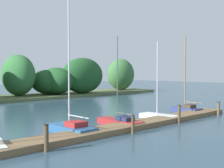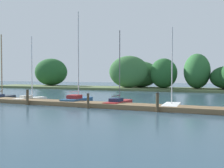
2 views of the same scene
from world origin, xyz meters
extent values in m
cube|color=brown|center=(0.00, 12.33, 0.17)|extent=(31.01, 1.80, 0.35)
ellipsoid|color=#2D6633|center=(8.76, 37.53, 3.23)|extent=(4.18, 5.87, 5.67)
ellipsoid|color=#386B38|center=(28.08, 36.78, 3.18)|extent=(5.33, 4.29, 5.56)
ellipsoid|color=#1E4C23|center=(18.11, 35.13, 3.11)|extent=(7.14, 4.34, 5.41)
ellipsoid|color=#1E4C23|center=(14.03, 36.12, 2.36)|extent=(4.36, 5.71, 3.92)
ellipsoid|color=#1E4C23|center=(13.44, 37.09, 2.21)|extent=(5.49, 5.25, 3.62)
cube|color=#285684|center=(0.45, 13.76, 0.24)|extent=(1.37, 3.52, 0.49)
cube|color=#285684|center=(0.45, 15.35, 0.22)|extent=(0.75, 0.88, 0.42)
cube|color=maroon|center=(0.45, 13.32, 0.65)|extent=(1.03, 1.06, 0.32)
cylinder|color=#B7B7BC|center=(0.45, 14.03, 4.39)|extent=(0.09, 0.09, 7.81)
cylinder|color=#B7B7BC|center=(0.45, 13.12, 1.11)|extent=(0.07, 2.02, 0.07)
cube|color=maroon|center=(4.52, 13.60, 0.21)|extent=(1.23, 3.77, 0.41)
cube|color=maroon|center=(4.56, 15.28, 0.18)|extent=(0.65, 0.95, 0.35)
cube|color=#1E2847|center=(4.51, 13.14, 0.54)|extent=(0.88, 1.14, 0.27)
cylinder|color=#4C4C51|center=(4.53, 13.88, 3.35)|extent=(0.07, 0.07, 5.88)
cylinder|color=#4C4C51|center=(4.51, 13.18, 0.88)|extent=(0.13, 1.57, 0.09)
cube|color=white|center=(8.91, 13.49, 0.18)|extent=(1.32, 3.27, 0.35)
cube|color=white|center=(8.84, 14.94, 0.16)|extent=(0.68, 0.83, 0.30)
cylinder|color=#B7B7BC|center=(8.90, 13.73, 3.29)|extent=(0.09, 0.09, 5.87)
cube|color=navy|center=(13.38, 13.84, 0.24)|extent=(1.38, 2.74, 0.48)
cube|color=navy|center=(13.45, 15.04, 0.22)|extent=(0.71, 0.71, 0.41)
cube|color=#3D3328|center=(13.36, 13.50, 0.64)|extent=(0.97, 0.85, 0.32)
cylinder|color=#7F6647|center=(13.39, 14.04, 3.75)|extent=(0.12, 0.12, 6.53)
cylinder|color=#7F6647|center=(13.34, 13.14, 1.01)|extent=(0.19, 1.99, 0.07)
cylinder|color=#4C3D28|center=(-2.93, 11.17, 0.64)|extent=(0.22, 0.22, 1.29)
cylinder|color=black|center=(-2.93, 11.17, 1.31)|extent=(0.26, 0.26, 0.04)
cylinder|color=#4C3D28|center=(3.04, 11.05, 0.56)|extent=(0.19, 0.19, 1.12)
cylinder|color=black|center=(3.04, 11.05, 1.14)|extent=(0.21, 0.21, 0.04)
cylinder|color=#4C3D28|center=(8.35, 11.27, 0.65)|extent=(0.21, 0.21, 1.31)
cylinder|color=black|center=(8.35, 11.27, 1.33)|extent=(0.24, 0.24, 0.04)
cylinder|color=brown|center=(14.19, 11.16, 0.56)|extent=(0.23, 0.23, 1.13)
cylinder|color=black|center=(14.19, 11.16, 1.15)|extent=(0.26, 0.26, 0.04)
camera|label=1|loc=(-10.49, -1.28, 3.88)|focal=48.37mm
camera|label=2|loc=(12.38, -6.15, 2.54)|focal=41.04mm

